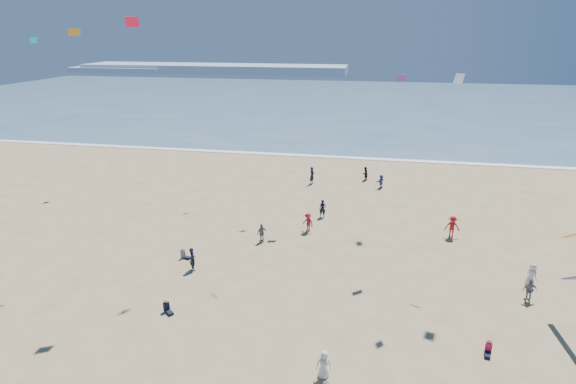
# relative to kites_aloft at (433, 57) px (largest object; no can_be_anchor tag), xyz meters

# --- Properties ---
(ocean) EXTENTS (220.00, 100.00, 0.06)m
(ocean) POSITION_rel_kites_aloft_xyz_m (-9.00, 84.22, -14.83)
(ocean) COLOR #476B84
(ocean) RESTS_ON ground
(surf_line) EXTENTS (220.00, 1.20, 0.08)m
(surf_line) POSITION_rel_kites_aloft_xyz_m (-9.00, 34.22, -14.82)
(surf_line) COLOR white
(surf_line) RESTS_ON ground
(headland_far) EXTENTS (110.00, 20.00, 3.20)m
(headland_far) POSITION_rel_kites_aloft_xyz_m (-69.00, 159.22, -13.26)
(headland_far) COLOR #7A8EA8
(headland_far) RESTS_ON ground
(headland_near) EXTENTS (40.00, 14.00, 2.00)m
(headland_near) POSITION_rel_kites_aloft_xyz_m (-109.00, 154.22, -13.86)
(headland_near) COLOR #7A8EA8
(headland_near) RESTS_ON ground
(standing_flyers) EXTENTS (36.46, 41.94, 1.95)m
(standing_flyers) POSITION_rel_kites_aloft_xyz_m (-1.11, 4.27, -14.01)
(standing_flyers) COLOR silver
(standing_flyers) RESTS_ON ground
(seated_group) EXTENTS (21.04, 17.63, 0.84)m
(seated_group) POSITION_rel_kites_aloft_xyz_m (-8.54, -5.86, -14.44)
(seated_group) COLOR silver
(seated_group) RESTS_ON ground
(kites_aloft) EXTENTS (46.05, 39.92, 27.53)m
(kites_aloft) POSITION_rel_kites_aloft_xyz_m (0.00, 0.00, 0.00)
(kites_aloft) COLOR white
(kites_aloft) RESTS_ON ground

